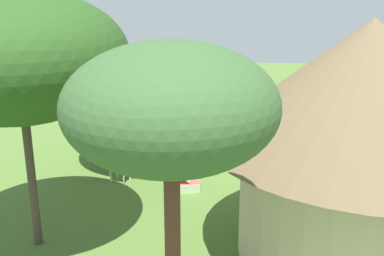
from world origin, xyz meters
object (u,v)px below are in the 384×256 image
at_px(striped_lounge_chair, 184,180).
at_px(guest_behind_table, 197,126).
at_px(patio_chair_near_hut, 184,153).
at_px(acacia_tree_far_lawn, 18,56).
at_px(thatched_hut, 363,129).
at_px(zebra_nearest_camera, 252,130).
at_px(acacia_tree_behind_hut, 171,109).
at_px(guest_beside_umbrella, 185,116).
at_px(patio_chair_west_end, 99,143).
at_px(zebra_by_umbrella, 327,114).
at_px(patio_chair_east_end, 118,163).
at_px(patio_chair_near_lawn, 156,134).
at_px(standing_watcher, 276,109).
at_px(shade_umbrella, 137,63).
at_px(patio_dining_table, 140,142).

bearing_deg(striped_lounge_chair, guest_behind_table, 161.22).
distance_m(patio_chair_near_hut, acacia_tree_far_lawn, 5.78).
distance_m(thatched_hut, zebra_nearest_camera, 5.26).
bearing_deg(thatched_hut, acacia_tree_behind_hut, 45.80).
xyz_separation_m(guest_beside_umbrella, zebra_nearest_camera, (-2.08, 1.20, -0.02)).
distance_m(patio_chair_west_end, zebra_nearest_camera, 4.51).
xyz_separation_m(zebra_by_umbrella, acacia_tree_far_lawn, (6.81, 6.73, 2.75)).
height_order(patio_chair_east_end, patio_chair_near_lawn, same).
bearing_deg(guest_beside_umbrella, striped_lounge_chair, -24.36).
bearing_deg(zebra_by_umbrella, acacia_tree_far_lawn, 142.89).
bearing_deg(standing_watcher, patio_chair_east_end, 106.69).
relative_size(patio_chair_near_hut, striped_lounge_chair, 0.97).
distance_m(patio_chair_near_hut, standing_watcher, 4.30).
bearing_deg(striped_lounge_chair, shade_umbrella, -154.06).
bearing_deg(patio_dining_table, thatched_hut, 139.15).
xyz_separation_m(patio_chair_near_hut, striped_lounge_chair, (-0.15, 1.23, -0.27)).
relative_size(patio_chair_near_lawn, guest_behind_table, 0.58).
distance_m(shade_umbrella, patio_chair_near_hut, 2.78).
height_order(thatched_hut, zebra_by_umbrella, thatched_hut).
distance_m(patio_dining_table, acacia_tree_far_lawn, 5.53).
distance_m(patio_chair_west_end, guest_behind_table, 2.94).
distance_m(thatched_hut, patio_chair_west_end, 7.99).
bearing_deg(zebra_nearest_camera, thatched_hut, -4.66).
bearing_deg(patio_chair_west_end, zebra_nearest_camera, 104.81).
relative_size(shade_umbrella, zebra_nearest_camera, 2.01).
height_order(shade_umbrella, guest_beside_umbrella, shade_umbrella).
xyz_separation_m(thatched_hut, guest_behind_table, (3.40, -5.21, -1.61)).
relative_size(guest_beside_umbrella, zebra_nearest_camera, 0.87).
bearing_deg(guest_beside_umbrella, acacia_tree_behind_hut, -24.83).
bearing_deg(striped_lounge_chair, guest_beside_umbrella, 169.41).
bearing_deg(patio_chair_near_hut, patio_chair_west_end, 91.03).
relative_size(patio_chair_west_end, acacia_tree_far_lawn, 0.18).
bearing_deg(acacia_tree_behind_hut, patio_dining_table, -75.11).
height_order(patio_chair_near_lawn, guest_beside_umbrella, guest_beside_umbrella).
xyz_separation_m(patio_dining_table, patio_chair_east_end, (0.32, 1.29, -0.15)).
relative_size(patio_chair_near_hut, acacia_tree_far_lawn, 0.18).
bearing_deg(guest_behind_table, zebra_nearest_camera, 32.00).
bearing_deg(standing_watcher, acacia_tree_behind_hut, 141.15).
bearing_deg(striped_lounge_chair, zebra_by_umbrella, 116.58).
bearing_deg(acacia_tree_behind_hut, zebra_by_umbrella, -110.74).
relative_size(standing_watcher, zebra_by_umbrella, 0.78).
distance_m(patio_dining_table, guest_behind_table, 1.82).
relative_size(patio_chair_near_hut, patio_chair_near_lawn, 1.00).
distance_m(standing_watcher, striped_lounge_chair, 5.25).
bearing_deg(zebra_by_umbrella, patio_chair_east_end, 129.52).
height_order(guest_behind_table, zebra_by_umbrella, zebra_by_umbrella).
xyz_separation_m(patio_chair_west_end, acacia_tree_behind_hut, (-3.25, 7.64, 3.13)).
xyz_separation_m(patio_chair_near_lawn, striped_lounge_chair, (-1.20, 2.89, -0.27)).
xyz_separation_m(patio_chair_east_end, guest_behind_table, (-1.86, -2.23, 0.41)).
bearing_deg(guest_beside_umbrella, acacia_tree_far_lawn, -51.07).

